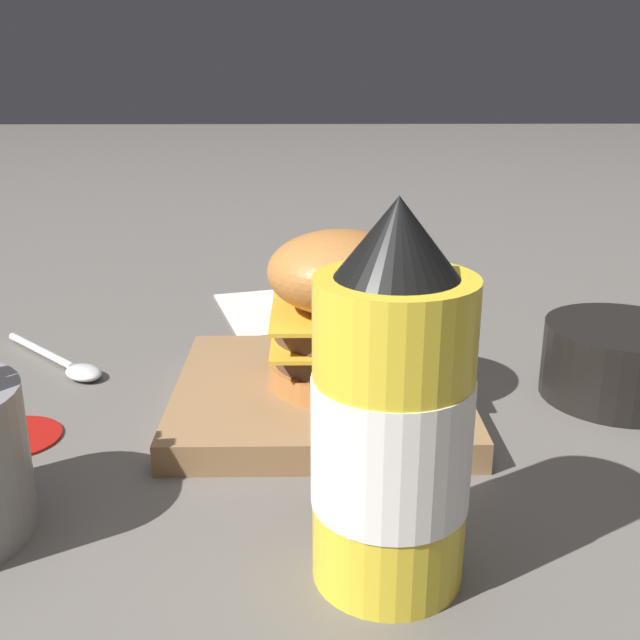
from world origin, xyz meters
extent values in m
plane|color=#5B5651|center=(0.00, 0.00, 0.00)|extent=(6.00, 6.00, 0.00)
cube|color=olive|center=(-0.03, 0.01, 0.01)|extent=(0.22, 0.21, 0.02)
cylinder|color=#AD6B33|center=(-0.05, 0.01, 0.03)|extent=(0.11, 0.11, 0.02)
cylinder|color=#4C3323|center=(-0.05, 0.01, 0.05)|extent=(0.10, 0.10, 0.02)
cube|color=gold|center=(-0.05, 0.01, 0.06)|extent=(0.10, 0.10, 0.00)
cylinder|color=#4C3323|center=(-0.05, 0.01, 0.07)|extent=(0.10, 0.10, 0.02)
cube|color=gold|center=(-0.05, 0.01, 0.08)|extent=(0.10, 0.10, 0.00)
ellipsoid|color=#AD6B33|center=(-0.05, 0.01, 0.11)|extent=(0.11, 0.11, 0.06)
cylinder|color=yellow|center=(-0.07, 0.21, 0.08)|extent=(0.08, 0.08, 0.16)
cylinder|color=white|center=(-0.07, 0.21, 0.08)|extent=(0.08, 0.08, 0.07)
cone|color=black|center=(-0.07, 0.21, 0.18)|extent=(0.06, 0.06, 0.04)
cylinder|color=black|center=(-0.27, -0.01, 0.03)|extent=(0.12, 0.12, 0.06)
cylinder|color=beige|center=(-0.27, -0.01, 0.06)|extent=(0.10, 0.10, 0.01)
cylinder|color=silver|center=(0.22, -0.10, 0.01)|extent=(0.09, 0.08, 0.01)
ellipsoid|color=silver|center=(0.17, -0.05, 0.01)|extent=(0.05, 0.05, 0.01)
cylinder|color=#9E140F|center=(0.18, 0.06, 0.00)|extent=(0.07, 0.07, 0.00)
cube|color=beige|center=(-0.01, -0.24, 0.00)|extent=(0.19, 0.19, 0.00)
camera|label=1|loc=(-0.03, 0.54, 0.25)|focal=42.00mm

